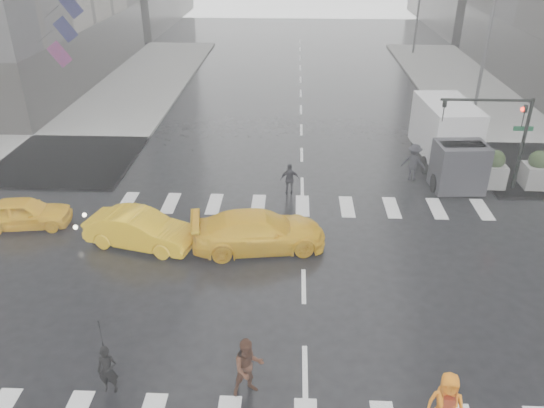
{
  "coord_description": "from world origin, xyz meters",
  "views": [
    {
      "loc": [
        -0.45,
        -15.12,
        11.24
      ],
      "look_at": [
        -1.2,
        2.0,
        2.18
      ],
      "focal_mm": 35.0,
      "sensor_mm": 36.0,
      "label": 1
    }
  ],
  "objects_px": {
    "pedestrian_brown": "(248,367)",
    "traffic_signal_pole": "(504,126)",
    "taxi_front": "(24,213)",
    "box_truck": "(449,138)",
    "pedestrian_orange": "(446,404)",
    "taxi_mid": "(140,230)"
  },
  "relations": [
    {
      "from": "pedestrian_orange",
      "to": "pedestrian_brown",
      "type": "bearing_deg",
      "value": 175.34
    },
    {
      "from": "taxi_front",
      "to": "pedestrian_brown",
      "type": "bearing_deg",
      "value": -138.32
    },
    {
      "from": "taxi_front",
      "to": "taxi_mid",
      "type": "distance_m",
      "value": 5.38
    },
    {
      "from": "taxi_front",
      "to": "traffic_signal_pole",
      "type": "bearing_deg",
      "value": -86.25
    },
    {
      "from": "taxi_mid",
      "to": "box_truck",
      "type": "xyz_separation_m",
      "value": [
        13.65,
        7.77,
        1.07
      ]
    },
    {
      "from": "taxi_front",
      "to": "box_truck",
      "type": "relative_size",
      "value": 0.6
    },
    {
      "from": "traffic_signal_pole",
      "to": "taxi_front",
      "type": "relative_size",
      "value": 1.2
    },
    {
      "from": "traffic_signal_pole",
      "to": "taxi_mid",
      "type": "distance_m",
      "value": 16.55
    },
    {
      "from": "taxi_front",
      "to": "taxi_mid",
      "type": "relative_size",
      "value": 0.87
    },
    {
      "from": "pedestrian_orange",
      "to": "taxi_front",
      "type": "xyz_separation_m",
      "value": [
        -14.95,
        9.55,
        -0.3
      ]
    },
    {
      "from": "pedestrian_brown",
      "to": "traffic_signal_pole",
      "type": "bearing_deg",
      "value": 29.32
    },
    {
      "from": "pedestrian_brown",
      "to": "taxi_front",
      "type": "bearing_deg",
      "value": 118.51
    },
    {
      "from": "pedestrian_brown",
      "to": "box_truck",
      "type": "xyz_separation_m",
      "value": [
        8.82,
        15.0,
        0.89
      ]
    },
    {
      "from": "taxi_mid",
      "to": "pedestrian_brown",
      "type": "bearing_deg",
      "value": -132.12
    },
    {
      "from": "taxi_front",
      "to": "box_truck",
      "type": "xyz_separation_m",
      "value": [
        18.88,
        6.5,
        1.14
      ]
    },
    {
      "from": "traffic_signal_pole",
      "to": "box_truck",
      "type": "relative_size",
      "value": 0.72
    },
    {
      "from": "traffic_signal_pole",
      "to": "pedestrian_brown",
      "type": "distance_m",
      "value": 16.76
    },
    {
      "from": "pedestrian_brown",
      "to": "pedestrian_orange",
      "type": "distance_m",
      "value": 5.0
    },
    {
      "from": "box_truck",
      "to": "traffic_signal_pole",
      "type": "bearing_deg",
      "value": -56.16
    },
    {
      "from": "pedestrian_brown",
      "to": "taxi_front",
      "type": "distance_m",
      "value": 13.17
    },
    {
      "from": "pedestrian_orange",
      "to": "taxi_mid",
      "type": "relative_size",
      "value": 0.43
    },
    {
      "from": "pedestrian_brown",
      "to": "taxi_mid",
      "type": "distance_m",
      "value": 8.7
    }
  ]
}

